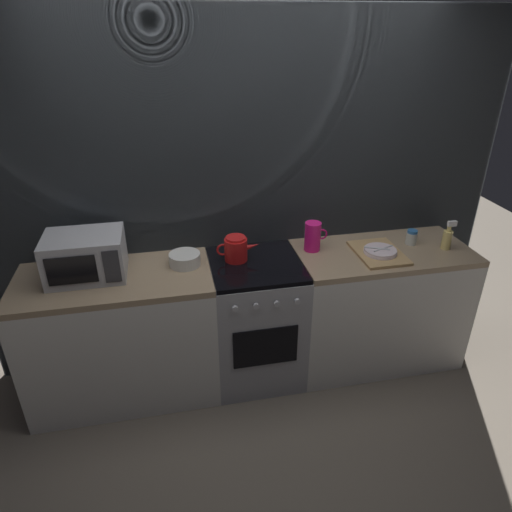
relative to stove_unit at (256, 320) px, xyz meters
The scene contains 12 objects.
ground_plane 0.45m from the stove_unit, 90.00° to the left, with size 8.00×8.00×0.00m, color #6B6054.
back_wall 0.82m from the stove_unit, 90.00° to the left, with size 3.60×0.05×2.40m.
counter_left 0.90m from the stove_unit, behind, with size 1.20×0.60×0.90m.
stove_unit is the anchor object (origin of this frame).
counter_right 0.90m from the stove_unit, ahead, with size 1.20×0.60×0.90m.
microwave 1.20m from the stove_unit, behind, with size 0.46×0.35×0.27m.
kettle 0.55m from the stove_unit, 149.47° to the left, with size 0.28×0.15×0.17m.
mixing_bowl 0.67m from the stove_unit, behind, with size 0.20×0.20×0.08m, color silver.
pitcher 0.70m from the stove_unit, 14.78° to the left, with size 0.16×0.11×0.20m.
dish_pile 0.96m from the stove_unit, ahead, with size 0.30×0.40×0.06m.
spice_jar 1.23m from the stove_unit, ahead, with size 0.08×0.08×0.10m.
spray_bottle 1.43m from the stove_unit, ahead, with size 0.08×0.06×0.20m.
Camera 1 is at (-0.53, -2.55, 2.30)m, focal length 31.94 mm.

